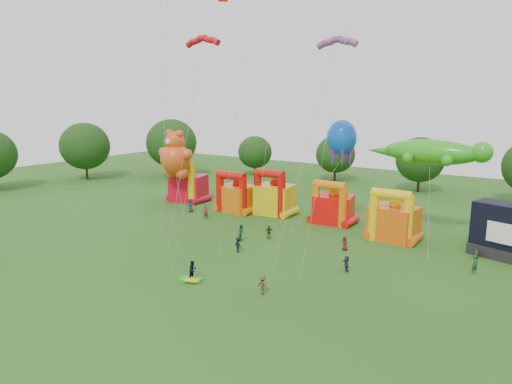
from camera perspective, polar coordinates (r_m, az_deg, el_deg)
The scene contains 23 objects.
ground at distance 40.42m, azimuth -14.96°, elevation -12.14°, with size 160.00×160.00×0.00m, color #264914.
tree_ring at distance 39.69m, azimuth -15.90°, elevation -3.07°, with size 126.95×129.09×12.07m.
bouncy_castle_0 at distance 73.18m, azimuth -8.58°, elevation 0.76°, with size 5.97×5.21×6.56m.
bouncy_castle_1 at distance 65.96m, azimuth -2.47°, elevation -0.49°, with size 5.85×5.03×5.98m.
bouncy_castle_2 at distance 64.08m, azimuth 2.24°, elevation -0.65°, with size 5.30×4.40×6.53m.
bouncy_castle_3 at distance 60.34m, azimuth 9.56°, elevation -1.83°, with size 5.48×4.71×5.80m.
bouncy_castle_4 at distance 54.69m, azimuth 16.78°, elevation -3.41°, with size 5.58×4.77×6.15m.
teddy_bear_kite at distance 68.74m, azimuth -9.83°, elevation 2.46°, with size 8.29×6.33×11.65m.
gecko_kite at distance 54.92m, azimuth 20.89°, elevation 0.96°, with size 14.33×11.26×11.52m.
octopus_kite at distance 57.27m, azimuth 8.44°, elevation 1.42°, with size 5.40×8.04×13.60m.
parafoil_kites at distance 50.97m, azimuth -4.10°, elevation 8.79°, with size 25.85×11.14×32.78m.
diamond_kites at distance 48.06m, azimuth -2.54°, elevation 12.40°, with size 26.30×17.55×39.79m.
folded_kite_bundle at distance 41.85m, azimuth -8.20°, elevation -10.81°, with size 2.23×1.65×0.31m.
spectator_0 at distance 66.33m, azimuth -8.21°, elevation -1.66°, with size 0.97×0.63×1.98m, color #292640.
spectator_1 at distance 62.12m, azimuth -6.28°, elevation -2.58°, with size 0.67×0.44×1.83m, color maroon.
spectator_2 at distance 52.45m, azimuth -1.80°, elevation -5.11°, with size 0.94×0.73×1.93m, color #1C4730.
spectator_3 at distance 48.69m, azimuth -2.22°, elevation -6.60°, with size 1.07×0.62×1.66m, color black.
spectator_4 at distance 53.16m, azimuth 1.64°, elevation -5.03°, with size 0.97×0.40×1.65m, color #372F16.
spectator_5 at distance 44.23m, azimuth 11.24°, elevation -8.78°, with size 1.44×0.46×1.56m, color #27253D.
spectator_6 at distance 50.15m, azimuth 11.03°, elevation -6.34°, with size 0.75×0.49×1.53m, color #4F161E.
spectator_7 at distance 47.46m, azimuth 25.69°, elevation -8.17°, with size 0.65×0.43×1.78m, color #1B4425.
spectator_8 at distance 41.97m, azimuth -7.89°, elevation -9.66°, with size 0.85×0.66×1.74m, color black.
spectator_9 at distance 38.66m, azimuth 0.86°, elevation -11.56°, with size 1.03×0.59×1.60m, color #3E3419.
Camera 1 is at (28.36, -24.00, 15.92)m, focal length 32.00 mm.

